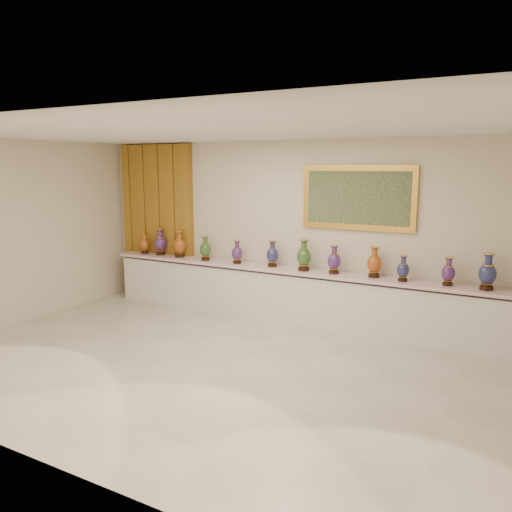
{
  "coord_description": "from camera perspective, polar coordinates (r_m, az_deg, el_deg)",
  "views": [
    {
      "loc": [
        3.22,
        -5.13,
        2.58
      ],
      "look_at": [
        -0.46,
        1.7,
        1.17
      ],
      "focal_mm": 35.0,
      "sensor_mm": 36.0,
      "label": 1
    }
  ],
  "objects": [
    {
      "name": "vase_2",
      "position": [
        9.39,
        -8.73,
        1.21
      ],
      "size": [
        0.29,
        0.29,
        0.49
      ],
      "rotation": [
        0.0,
        0.0,
        -0.32
      ],
      "color": "black",
      "rests_on": "counter"
    },
    {
      "name": "vase_6",
      "position": [
        8.11,
        5.5,
        -0.07
      ],
      "size": [
        0.31,
        0.31,
        0.51
      ],
      "rotation": [
        0.0,
        0.0,
        0.43
      ],
      "color": "black",
      "rests_on": "counter"
    },
    {
      "name": "vase_11",
      "position": [
        7.52,
        24.95,
        -1.82
      ],
      "size": [
        0.3,
        0.3,
        0.51
      ],
      "rotation": [
        0.0,
        0.0,
        0.31
      ],
      "color": "black",
      "rests_on": "counter"
    },
    {
      "name": "vase_7",
      "position": [
        7.95,
        8.92,
        -0.55
      ],
      "size": [
        0.27,
        0.27,
        0.45
      ],
      "rotation": [
        0.0,
        0.0,
        0.39
      ],
      "color": "black",
      "rests_on": "counter"
    },
    {
      "name": "vase_3",
      "position": [
        9.01,
        -5.8,
        0.75
      ],
      "size": [
        0.24,
        0.24,
        0.44
      ],
      "rotation": [
        0.0,
        0.0,
        -0.2
      ],
      "color": "black",
      "rests_on": "counter"
    },
    {
      "name": "vase_5",
      "position": [
        8.41,
        1.89,
        0.13
      ],
      "size": [
        0.25,
        0.25,
        0.45
      ],
      "rotation": [
        0.0,
        0.0,
        -0.26
      ],
      "color": "black",
      "rests_on": "counter"
    },
    {
      "name": "ground",
      "position": [
        6.59,
        -3.56,
        -12.8
      ],
      "size": [
        8.0,
        8.0,
        0.0
      ],
      "primitive_type": "plane",
      "color": "beige",
      "rests_on": "ground"
    },
    {
      "name": "vase_8",
      "position": [
        7.8,
        13.36,
        -0.84
      ],
      "size": [
        0.28,
        0.28,
        0.48
      ],
      "rotation": [
        0.0,
        0.0,
        -0.33
      ],
      "color": "black",
      "rests_on": "counter"
    },
    {
      "name": "vase_0",
      "position": [
        9.9,
        -12.62,
        1.32
      ],
      "size": [
        0.22,
        0.22,
        0.4
      ],
      "rotation": [
        0.0,
        0.0,
        0.2
      ],
      "color": "black",
      "rests_on": "counter"
    },
    {
      "name": "vase_1",
      "position": [
        9.69,
        -10.88,
        1.46
      ],
      "size": [
        0.25,
        0.25,
        0.5
      ],
      "rotation": [
        0.0,
        0.0,
        0.09
      ],
      "color": "black",
      "rests_on": "counter"
    },
    {
      "name": "room",
      "position": [
        9.48,
        -8.19,
        4.21
      ],
      "size": [
        8.0,
        8.0,
        8.0
      ],
      "color": "beige",
      "rests_on": "ground"
    },
    {
      "name": "vase_4",
      "position": [
        8.68,
        -2.17,
        0.34
      ],
      "size": [
        0.22,
        0.22,
        0.41
      ],
      "rotation": [
        0.0,
        0.0,
        0.21
      ],
      "color": "black",
      "rests_on": "counter"
    },
    {
      "name": "vase_10",
      "position": [
        7.59,
        21.12,
        -1.8
      ],
      "size": [
        0.2,
        0.2,
        0.41
      ],
      "rotation": [
        0.0,
        0.0,
        0.03
      ],
      "color": "black",
      "rests_on": "counter"
    },
    {
      "name": "counter",
      "position": [
        8.35,
        4.68,
        -4.63
      ],
      "size": [
        7.28,
        0.48,
        0.9
      ],
      "color": "white",
      "rests_on": "ground"
    },
    {
      "name": "vase_9",
      "position": [
        7.65,
        16.46,
        -1.5
      ],
      "size": [
        0.21,
        0.21,
        0.39
      ],
      "rotation": [
        0.0,
        0.0,
        0.18
      ],
      "color": "black",
      "rests_on": "counter"
    }
  ]
}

